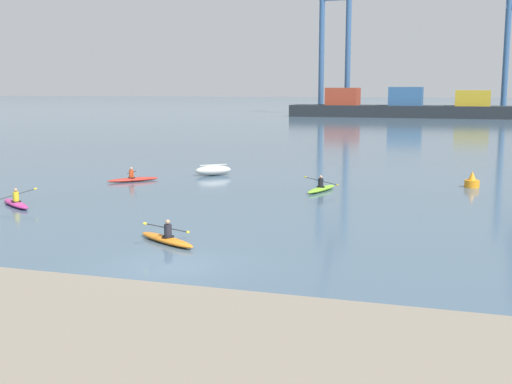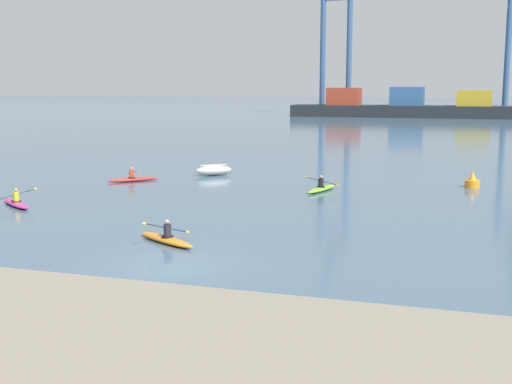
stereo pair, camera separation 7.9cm
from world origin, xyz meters
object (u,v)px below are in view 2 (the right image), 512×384
container_barge (406,107)px  kayak_lime (321,188)px  kayak_magenta (16,203)px  kayak_red (133,179)px  gantry_crane_west (336,26)px  channel_buoy (472,182)px  kayak_orange (166,239)px  capsized_dinghy (214,170)px

container_barge → kayak_lime: size_ratio=13.73×
kayak_magenta → kayak_red: size_ratio=1.10×
gantry_crane_west → kayak_red: gantry_crane_west is taller
channel_buoy → kayak_magenta: size_ratio=0.32×
gantry_crane_west → kayak_lime: (20.08, -108.67, -19.21)m
kayak_lime → container_barge: bearing=92.2°
kayak_orange → kayak_magenta: bearing=154.9°
kayak_orange → kayak_lime: bearing=78.2°
channel_buoy → container_barge: bearing=97.3°
container_barge → capsized_dinghy: container_barge is taller
kayak_lime → kayak_magenta: size_ratio=1.10×
kayak_magenta → kayak_red: bearing=81.6°
container_barge → channel_buoy: container_barge is taller
capsized_dinghy → kayak_lime: size_ratio=0.79×
container_barge → kayak_magenta: (-10.06, -111.11, -1.91)m
capsized_dinghy → channel_buoy: 17.16m
kayak_red → gantry_crane_west: bearing=94.0°
container_barge → kayak_lime: bearing=-87.8°
container_barge → kayak_lime: container_barge is taller
kayak_magenta → capsized_dinghy: bearing=69.7°
channel_buoy → gantry_crane_west: bearing=105.3°
channel_buoy → kayak_lime: 9.49m
kayak_orange → kayak_red: (-9.44, 15.03, -0.00)m
channel_buoy → kayak_red: size_ratio=0.35×
capsized_dinghy → kayak_orange: bearing=-74.1°
kayak_lime → gantry_crane_west: bearing=100.5°
gantry_crane_west → kayak_magenta: gantry_crane_west is taller
kayak_orange → kayak_red: kayak_orange is taller
gantry_crane_west → channel_buoy: (28.57, -104.43, -19.02)m
gantry_crane_west → channel_buoy: 109.93m
container_barge → channel_buoy: bearing=-82.7°
kayak_magenta → kayak_orange: 12.03m
container_barge → kayak_magenta: size_ratio=15.17×
kayak_lime → kayak_magenta: 16.99m
kayak_red → kayak_magenta: bearing=-98.4°
channel_buoy → kayak_orange: 22.25m
gantry_crane_west → kayak_red: size_ratio=13.94×
kayak_red → container_barge: bearing=85.1°
kayak_magenta → gantry_crane_west: bearing=92.9°
gantry_crane_west → capsized_dinghy: size_ratio=14.64×
container_barge → kayak_orange: container_barge is taller
container_barge → gantry_crane_west: gantry_crane_west is taller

